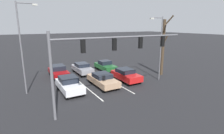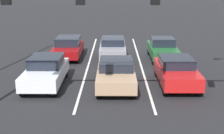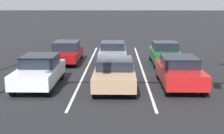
{
  "view_description": "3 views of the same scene",
  "coord_description": "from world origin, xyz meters",
  "px_view_note": "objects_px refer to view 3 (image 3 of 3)",
  "views": [
    {
      "loc": [
        8.16,
        23.65,
        6.6
      ],
      "look_at": [
        -0.88,
        7.82,
        2.19
      ],
      "focal_mm": 28.0,
      "sensor_mm": 36.0,
      "label": 1
    },
    {
      "loc": [
        0.03,
        22.87,
        5.55
      ],
      "look_at": [
        0.14,
        7.36,
        1.1
      ],
      "focal_mm": 50.0,
      "sensor_mm": 36.0,
      "label": 2
    },
    {
      "loc": [
        -0.27,
        22.06,
        4.18
      ],
      "look_at": [
        0.05,
        7.41,
        1.07
      ],
      "focal_mm": 50.0,
      "sensor_mm": 36.0,
      "label": 3
    }
  ],
  "objects_px": {
    "car_white_rightlane_front": "(39,71)",
    "car_gray_midlane_second": "(113,52)",
    "car_maroon_rightlane_second": "(66,52)",
    "car_darkgreen_leftlane_second": "(165,53)",
    "car_tan_midlane_front": "(114,73)",
    "car_red_leftlane_front": "(180,71)"
  },
  "relations": [
    {
      "from": "car_red_leftlane_front",
      "to": "car_maroon_rightlane_second",
      "type": "bearing_deg",
      "value": -42.15
    },
    {
      "from": "car_maroon_rightlane_second",
      "to": "car_darkgreen_leftlane_second",
      "type": "distance_m",
      "value": 6.72
    },
    {
      "from": "car_tan_midlane_front",
      "to": "car_gray_midlane_second",
      "type": "relative_size",
      "value": 1.1
    },
    {
      "from": "car_white_rightlane_front",
      "to": "car_tan_midlane_front",
      "type": "height_order",
      "value": "car_white_rightlane_front"
    },
    {
      "from": "car_white_rightlane_front",
      "to": "car_gray_midlane_second",
      "type": "height_order",
      "value": "car_white_rightlane_front"
    },
    {
      "from": "car_red_leftlane_front",
      "to": "car_gray_midlane_second",
      "type": "relative_size",
      "value": 0.99
    },
    {
      "from": "car_red_leftlane_front",
      "to": "car_gray_midlane_second",
      "type": "height_order",
      "value": "same"
    },
    {
      "from": "car_maroon_rightlane_second",
      "to": "car_darkgreen_leftlane_second",
      "type": "xyz_separation_m",
      "value": [
        -6.7,
        0.47,
        0.01
      ]
    },
    {
      "from": "car_tan_midlane_front",
      "to": "car_red_leftlane_front",
      "type": "xyz_separation_m",
      "value": [
        -3.21,
        -0.18,
        0.03
      ]
    },
    {
      "from": "car_tan_midlane_front",
      "to": "car_darkgreen_leftlane_second",
      "type": "relative_size",
      "value": 1.13
    },
    {
      "from": "car_white_rightlane_front",
      "to": "car_red_leftlane_front",
      "type": "relative_size",
      "value": 1.02
    },
    {
      "from": "car_tan_midlane_front",
      "to": "car_darkgreen_leftlane_second",
      "type": "bearing_deg",
      "value": -120.06
    },
    {
      "from": "car_red_leftlane_front",
      "to": "car_maroon_rightlane_second",
      "type": "distance_m",
      "value": 8.92
    },
    {
      "from": "car_tan_midlane_front",
      "to": "car_darkgreen_leftlane_second",
      "type": "xyz_separation_m",
      "value": [
        -3.3,
        -5.7,
        0.03
      ]
    },
    {
      "from": "car_white_rightlane_front",
      "to": "car_gray_midlane_second",
      "type": "xyz_separation_m",
      "value": [
        -3.53,
        -5.79,
        -0.01
      ]
    },
    {
      "from": "car_white_rightlane_front",
      "to": "car_maroon_rightlane_second",
      "type": "height_order",
      "value": "car_white_rightlane_front"
    },
    {
      "from": "car_white_rightlane_front",
      "to": "car_maroon_rightlane_second",
      "type": "distance_m",
      "value": 6.1
    },
    {
      "from": "car_white_rightlane_front",
      "to": "car_maroon_rightlane_second",
      "type": "relative_size",
      "value": 1.02
    },
    {
      "from": "car_gray_midlane_second",
      "to": "car_tan_midlane_front",
      "type": "bearing_deg",
      "value": 91.94
    },
    {
      "from": "car_maroon_rightlane_second",
      "to": "car_gray_midlane_second",
      "type": "height_order",
      "value": "car_gray_midlane_second"
    },
    {
      "from": "car_maroon_rightlane_second",
      "to": "car_tan_midlane_front",
      "type": "bearing_deg",
      "value": 118.86
    },
    {
      "from": "car_red_leftlane_front",
      "to": "car_maroon_rightlane_second",
      "type": "xyz_separation_m",
      "value": [
        6.62,
        -5.99,
        -0.02
      ]
    }
  ]
}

